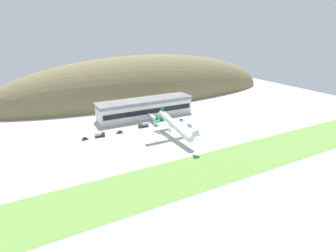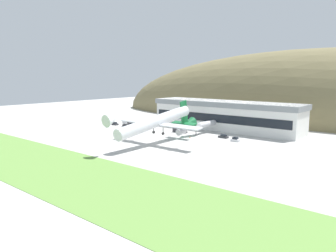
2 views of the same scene
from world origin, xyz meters
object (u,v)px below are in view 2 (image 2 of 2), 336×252
(box_truck, at_px, (128,124))
(service_car_0, at_px, (146,128))
(service_car_3, at_px, (115,124))
(cargo_airplane, at_px, (157,122))
(traffic_cone_0, at_px, (141,132))
(fuel_truck, at_px, (180,129))
(terminal_building, at_px, (225,113))
(service_car_1, at_px, (236,140))
(jetway_0, at_px, (203,125))
(service_car_2, at_px, (223,136))
(traffic_cone_1, at_px, (190,137))

(box_truck, bearing_deg, service_car_0, -0.28)
(service_car_0, height_order, service_car_3, service_car_0)
(cargo_airplane, height_order, traffic_cone_0, cargo_airplane)
(traffic_cone_0, bearing_deg, fuel_truck, 36.34)
(fuel_truck, bearing_deg, box_truck, -174.01)
(terminal_building, height_order, fuel_truck, terminal_building)
(service_car_1, bearing_deg, cargo_airplane, -128.98)
(service_car_3, bearing_deg, service_car_1, 1.32)
(terminal_building, bearing_deg, service_car_1, -51.41)
(terminal_building, distance_m, box_truck, 48.65)
(jetway_0, distance_m, service_car_3, 50.66)
(service_car_0, xyz_separation_m, fuel_truck, (18.32, 3.33, 0.80))
(traffic_cone_0, bearing_deg, terminal_building, 51.81)
(service_car_0, bearing_deg, fuel_truck, 10.29)
(cargo_airplane, xyz_separation_m, box_truck, (-40.46, 22.94, -7.04))
(service_car_0, bearing_deg, jetway_0, 14.94)
(service_car_0, bearing_deg, service_car_2, 6.81)
(fuel_truck, height_order, traffic_cone_0, fuel_truck)
(terminal_building, relative_size, cargo_airplane, 1.57)
(service_car_2, distance_m, traffic_cone_0, 37.91)
(traffic_cone_1, bearing_deg, traffic_cone_0, -173.82)
(terminal_building, height_order, service_car_2, terminal_building)
(service_car_1, relative_size, service_car_3, 0.98)
(terminal_building, height_order, traffic_cone_0, terminal_building)
(terminal_building, xyz_separation_m, jetway_0, (-0.96, -17.01, -3.67))
(box_truck, bearing_deg, traffic_cone_1, -6.12)
(service_car_3, xyz_separation_m, traffic_cone_1, (51.58, -4.24, -0.32))
(service_car_1, height_order, traffic_cone_1, service_car_1)
(cargo_airplane, relative_size, fuel_truck, 6.55)
(terminal_building, distance_m, traffic_cone_0, 41.01)
(jetway_0, bearing_deg, cargo_airplane, -90.42)
(service_car_2, height_order, traffic_cone_1, service_car_2)
(cargo_airplane, xyz_separation_m, service_car_0, (-27.70, 22.88, -7.86))
(service_car_2, relative_size, fuel_truck, 0.61)
(terminal_building, distance_m, jetway_0, 17.43)
(terminal_building, height_order, box_truck, terminal_building)
(service_car_1, bearing_deg, box_truck, -178.76)
(service_car_0, xyz_separation_m, traffic_cone_1, (29.54, -4.47, -0.39))
(jetway_0, distance_m, cargo_airplane, 30.67)
(service_car_1, distance_m, traffic_cone_0, 44.21)
(terminal_building, xyz_separation_m, service_car_3, (-50.92, -24.70, -7.06))
(service_car_1, relative_size, box_truck, 0.61)
(service_car_2, distance_m, traffic_cone_1, 13.89)
(service_car_1, height_order, traffic_cone_0, service_car_1)
(service_car_1, relative_size, fuel_truck, 0.52)
(box_truck, distance_m, traffic_cone_0, 18.27)
(terminal_building, relative_size, service_car_0, 17.71)
(fuel_truck, height_order, traffic_cone_1, fuel_truck)
(service_car_3, distance_m, box_truck, 9.33)
(cargo_airplane, xyz_separation_m, traffic_cone_1, (1.84, 18.41, -8.24))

